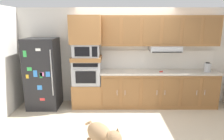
{
  "coord_description": "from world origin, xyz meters",
  "views": [
    {
      "loc": [
        -0.32,
        -4.23,
        2.13
      ],
      "look_at": [
        -0.31,
        0.01,
        1.13
      ],
      "focal_mm": 32.35,
      "sensor_mm": 36.0,
      "label": 1
    }
  ],
  "objects_px": {
    "built_in_oven": "(86,72)",
    "dog": "(102,136)",
    "refrigerator": "(42,74)",
    "microwave": "(86,50)",
    "screwdriver": "(161,72)",
    "electric_kettle": "(206,67)"
  },
  "relations": [
    {
      "from": "built_in_oven",
      "to": "screwdriver",
      "type": "height_order",
      "value": "built_in_oven"
    },
    {
      "from": "refrigerator",
      "to": "microwave",
      "type": "distance_m",
      "value": 1.24
    },
    {
      "from": "microwave",
      "to": "screwdriver",
      "type": "xyz_separation_m",
      "value": [
        1.87,
        -0.1,
        -0.53
      ]
    },
    {
      "from": "refrigerator",
      "to": "dog",
      "type": "height_order",
      "value": "refrigerator"
    },
    {
      "from": "microwave",
      "to": "electric_kettle",
      "type": "xyz_separation_m",
      "value": [
        3.03,
        -0.05,
        -0.43
      ]
    },
    {
      "from": "microwave",
      "to": "screwdriver",
      "type": "bearing_deg",
      "value": -2.97
    },
    {
      "from": "built_in_oven",
      "to": "electric_kettle",
      "type": "distance_m",
      "value": 3.04
    },
    {
      "from": "built_in_oven",
      "to": "electric_kettle",
      "type": "bearing_deg",
      "value": -0.89
    },
    {
      "from": "built_in_oven",
      "to": "refrigerator",
      "type": "bearing_deg",
      "value": -176.47
    },
    {
      "from": "built_in_oven",
      "to": "dog",
      "type": "height_order",
      "value": "built_in_oven"
    },
    {
      "from": "refrigerator",
      "to": "screwdriver",
      "type": "distance_m",
      "value": 2.97
    },
    {
      "from": "refrigerator",
      "to": "electric_kettle",
      "type": "bearing_deg",
      "value": 0.28
    },
    {
      "from": "electric_kettle",
      "to": "screwdriver",
      "type": "bearing_deg",
      "value": -177.55
    },
    {
      "from": "refrigerator",
      "to": "dog",
      "type": "bearing_deg",
      "value": -53.38
    },
    {
      "from": "refrigerator",
      "to": "built_in_oven",
      "type": "bearing_deg",
      "value": 3.53
    },
    {
      "from": "electric_kettle",
      "to": "dog",
      "type": "bearing_deg",
      "value": -139.74
    },
    {
      "from": "screwdriver",
      "to": "dog",
      "type": "relative_size",
      "value": 0.2
    },
    {
      "from": "built_in_oven",
      "to": "dog",
      "type": "relative_size",
      "value": 0.83
    },
    {
      "from": "refrigerator",
      "to": "built_in_oven",
      "type": "height_order",
      "value": "refrigerator"
    },
    {
      "from": "electric_kettle",
      "to": "dog",
      "type": "height_order",
      "value": "electric_kettle"
    },
    {
      "from": "electric_kettle",
      "to": "dog",
      "type": "relative_size",
      "value": 0.29
    },
    {
      "from": "built_in_oven",
      "to": "microwave",
      "type": "bearing_deg",
      "value": -0.77
    }
  ]
}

